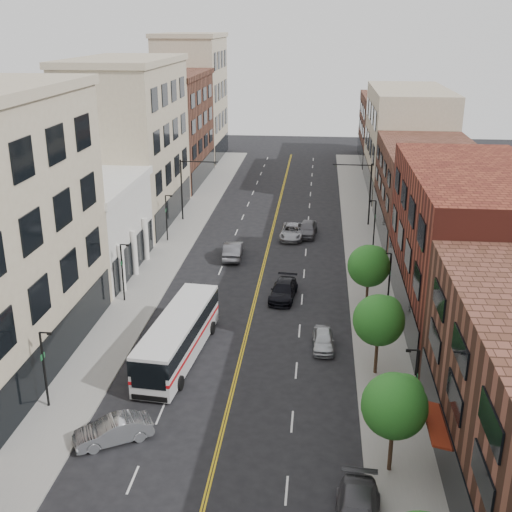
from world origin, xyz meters
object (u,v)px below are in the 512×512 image
(city_bus, at_px, (178,334))
(car_angle_b, at_px, (113,430))
(car_lane_b, at_px, (292,232))
(car_lane_c, at_px, (307,229))
(car_parked_far, at_px, (323,340))
(car_lane_a, at_px, (283,290))
(car_lane_behind, at_px, (233,250))

(city_bus, distance_m, car_angle_b, 10.08)
(car_lane_b, xyz_separation_m, car_lane_c, (1.67, 0.97, 0.07))
(car_parked_far, height_order, car_lane_b, car_lane_b)
(city_bus, bearing_deg, car_lane_c, 79.09)
(car_angle_b, height_order, car_lane_c, car_lane_c)
(car_parked_far, xyz_separation_m, car_lane_c, (-1.79, 26.14, 0.15))
(car_lane_b, bearing_deg, car_lane_c, 32.71)
(car_angle_b, height_order, car_parked_far, car_angle_b)
(car_parked_far, distance_m, car_lane_b, 25.40)
(car_lane_b, bearing_deg, car_angle_b, -100.02)
(city_bus, height_order, car_lane_b, city_bus)
(car_lane_c, bearing_deg, car_lane_a, -90.51)
(city_bus, height_order, car_lane_behind, city_bus)
(car_angle_b, bearing_deg, car_lane_b, 137.39)
(car_lane_a, bearing_deg, car_lane_behind, 126.49)
(car_parked_far, xyz_separation_m, car_lane_b, (-3.46, 25.16, 0.08))
(city_bus, distance_m, car_parked_far, 10.48)
(car_angle_b, height_order, car_lane_behind, car_lane_behind)
(city_bus, bearing_deg, car_lane_behind, 92.38)
(car_lane_b, distance_m, car_lane_c, 1.93)
(car_lane_behind, relative_size, car_lane_b, 0.94)
(car_lane_a, distance_m, car_lane_c, 17.56)
(city_bus, relative_size, car_lane_behind, 2.47)
(car_angle_b, relative_size, car_lane_b, 0.82)
(car_lane_b, bearing_deg, car_parked_far, -79.71)
(car_lane_c, bearing_deg, city_bus, -101.48)
(car_lane_behind, xyz_separation_m, car_lane_c, (7.27, 7.96, -0.01))
(car_lane_a, relative_size, car_lane_c, 1.05)
(car_lane_behind, bearing_deg, car_lane_a, 117.84)
(car_angle_b, bearing_deg, car_parked_far, 106.24)
(city_bus, distance_m, car_lane_behind, 20.68)
(car_lane_behind, distance_m, car_lane_a, 11.08)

